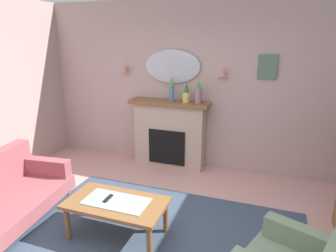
{
  "coord_description": "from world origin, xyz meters",
  "views": [
    {
      "loc": [
        1.03,
        -2.24,
        2.15
      ],
      "look_at": [
        -0.21,
        1.24,
        1.05
      ],
      "focal_mm": 31.26,
      "sensor_mm": 36.0,
      "label": 1
    }
  ],
  "objects": [
    {
      "name": "wall_mirror",
      "position": [
        -0.55,
        2.41,
        1.71
      ],
      "size": [
        0.96,
        0.06,
        0.56
      ],
      "primitive_type": "ellipsoid",
      "color": "#B2BCC6"
    },
    {
      "name": "mantel_vase_right",
      "position": [
        -0.5,
        2.24,
        1.38
      ],
      "size": [
        0.1,
        0.1,
        0.41
      ],
      "color": "#4C7093",
      "rests_on": "fireplace"
    },
    {
      "name": "framed_picture",
      "position": [
        0.95,
        2.42,
        1.75
      ],
      "size": [
        0.28,
        0.03,
        0.36
      ],
      "primitive_type": "cube",
      "color": "#4C6B56"
    },
    {
      "name": "wall_sconce_left",
      "position": [
        -1.4,
        2.36,
        1.66
      ],
      "size": [
        0.14,
        0.14,
        0.14
      ],
      "primitive_type": "cone",
      "color": "#D17066"
    },
    {
      "name": "coffee_table",
      "position": [
        -0.46,
        0.24,
        0.38
      ],
      "size": [
        1.1,
        0.6,
        0.45
      ],
      "color": "brown",
      "rests_on": "ground"
    },
    {
      "name": "fireplace",
      "position": [
        -0.55,
        2.27,
        0.57
      ],
      "size": [
        1.36,
        0.36,
        1.16
      ],
      "color": "tan",
      "rests_on": "ground"
    },
    {
      "name": "wall_back",
      "position": [
        0.0,
        2.49,
        1.39
      ],
      "size": [
        6.67,
        0.1,
        2.78
      ],
      "primitive_type": "cube",
      "color": "#B29993",
      "rests_on": "ground"
    },
    {
      "name": "tv_remote",
      "position": [
        -0.56,
        0.24,
        0.45
      ],
      "size": [
        0.04,
        0.16,
        0.02
      ],
      "primitive_type": "cube",
      "color": "black",
      "rests_on": "coffee_table"
    },
    {
      "name": "patterned_rug",
      "position": [
        0.0,
        0.2,
        0.01
      ],
      "size": [
        3.2,
        2.4,
        0.01
      ],
      "primitive_type": "cube",
      "color": "#38475B",
      "rests_on": "ground"
    },
    {
      "name": "mantel_vase_left",
      "position": [
        -0.25,
        2.24,
        1.31
      ],
      "size": [
        0.12,
        0.12,
        0.33
      ],
      "color": "tan",
      "rests_on": "fireplace"
    },
    {
      "name": "wall_sconce_right",
      "position": [
        0.3,
        2.36,
        1.66
      ],
      "size": [
        0.14,
        0.14,
        0.14
      ],
      "primitive_type": "cone",
      "color": "#D17066"
    },
    {
      "name": "mantel_vase_centre",
      "position": [
        -0.05,
        2.24,
        1.35
      ],
      "size": [
        0.1,
        0.1,
        0.38
      ],
      "color": "#9E6084",
      "rests_on": "fireplace"
    }
  ]
}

